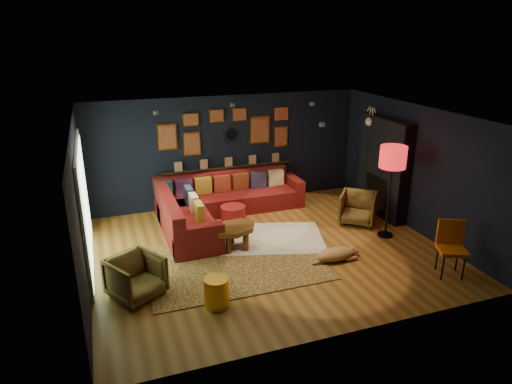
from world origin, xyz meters
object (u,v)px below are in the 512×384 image
object	(u,v)px
gold_stool	(217,292)
armchair_left	(136,275)
floor_lamp	(393,160)
dog	(336,252)
coffee_table	(235,231)
pouf	(233,214)
sectional	(214,206)
orange_chair	(451,243)
armchair_right	(358,206)

from	to	relation	value
gold_stool	armchair_left	bearing A→B (deg)	148.46
floor_lamp	dog	bearing A→B (deg)	-157.63
coffee_table	floor_lamp	distance (m)	3.36
pouf	dog	xyz separation A→B (m)	(1.26, -2.31, -0.02)
pouf	floor_lamp	xyz separation A→B (m)	(2.76, -1.70, 1.40)
sectional	orange_chair	distance (m)	4.90
sectional	dog	size ratio (longest dim) A/B	3.30
orange_chair	dog	size ratio (longest dim) A/B	0.93
armchair_right	sectional	bearing A→B (deg)	-163.41
pouf	gold_stool	size ratio (longest dim) A/B	1.13
gold_stool	pouf	bearing A→B (deg)	68.68
coffee_table	pouf	bearing A→B (deg)	74.69
floor_lamp	dog	size ratio (longest dim) A/B	1.83
armchair_left	armchair_right	world-z (taller)	armchair_left
armchair_right	floor_lamp	bearing A→B (deg)	-37.94
dog	gold_stool	bearing A→B (deg)	-165.37
pouf	armchair_left	size ratio (longest dim) A/B	0.71
coffee_table	sectional	bearing A→B (deg)	90.53
pouf	floor_lamp	distance (m)	3.53
orange_chair	sectional	bearing A→B (deg)	156.14
coffee_table	dog	world-z (taller)	coffee_table
dog	pouf	bearing A→B (deg)	117.57
armchair_right	dog	size ratio (longest dim) A/B	0.73
sectional	armchair_right	size ratio (longest dim) A/B	4.55
sectional	floor_lamp	size ratio (longest dim) A/B	1.80
armchair_left	gold_stool	size ratio (longest dim) A/B	1.58
armchair_right	dog	bearing A→B (deg)	-93.93
pouf	floor_lamp	size ratio (longest dim) A/B	0.29
sectional	orange_chair	xyz separation A→B (m)	(3.25, -3.65, 0.25)
pouf	dog	distance (m)	2.63
dog	floor_lamp	bearing A→B (deg)	21.39
pouf	gold_stool	distance (m)	3.21
coffee_table	orange_chair	distance (m)	3.86
coffee_table	armchair_right	bearing A→B (deg)	6.75
sectional	coffee_table	size ratio (longest dim) A/B	3.09
pouf	dog	world-z (taller)	pouf
pouf	armchair_right	xyz separation A→B (m)	(2.57, -0.90, 0.17)
sectional	coffee_table	bearing A→B (deg)	-89.47
coffee_table	armchair_right	size ratio (longest dim) A/B	1.47
floor_lamp	dog	distance (m)	2.16
coffee_table	gold_stool	xyz separation A→B (m)	(-0.83, -1.75, -0.15)
armchair_right	orange_chair	xyz separation A→B (m)	(0.32, -2.45, 0.19)
sectional	dog	world-z (taller)	sectional
sectional	floor_lamp	bearing A→B (deg)	-32.78
sectional	coffee_table	xyz separation A→B (m)	(0.01, -1.55, 0.07)
pouf	armchair_left	bearing A→B (deg)	-134.85
armchair_left	orange_chair	xyz separation A→B (m)	(5.19, -1.04, 0.19)
pouf	coffee_table	bearing A→B (deg)	-105.31
gold_stool	coffee_table	bearing A→B (deg)	64.67
coffee_table	gold_stool	size ratio (longest dim) A/B	2.31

